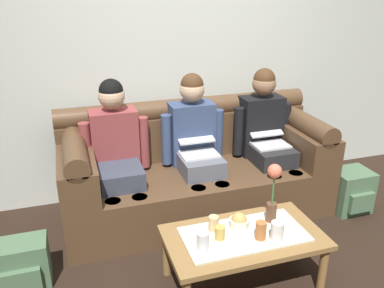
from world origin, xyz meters
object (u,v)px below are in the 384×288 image
at_px(cup_near_left, 203,241).
at_px(person_middle, 195,141).
at_px(coffee_table, 244,240).
at_px(flower_vase, 273,189).
at_px(person_right, 266,133).
at_px(cup_far_right, 214,223).
at_px(cup_far_center, 220,233).
at_px(couch, 195,171).
at_px(backpack_right, 351,191).
at_px(person_left, 117,150).
at_px(backpack_left, 22,265).
at_px(snack_bowl, 239,221).
at_px(cup_far_left, 261,230).
at_px(cup_near_right, 277,231).

bearing_deg(cup_near_left, person_middle, 74.13).
bearing_deg(coffee_table, flower_vase, 19.89).
bearing_deg(person_middle, person_right, 0.02).
bearing_deg(cup_near_left, cup_far_right, 51.83).
bearing_deg(cup_far_center, cup_far_right, 93.16).
bearing_deg(cup_near_left, couch, 74.19).
xyz_separation_m(coffee_table, flower_vase, (0.24, 0.09, 0.30)).
bearing_deg(backpack_right, flower_vase, -155.44).
xyz_separation_m(person_left, backpack_left, (-0.75, -0.60, -0.49)).
bearing_deg(backpack_left, person_middle, 22.95).
bearing_deg(backpack_left, flower_vase, -11.52).
bearing_deg(cup_far_center, couch, 80.53).
relative_size(snack_bowl, cup_near_left, 1.12).
height_order(cup_far_center, cup_far_right, cup_far_right).
distance_m(flower_vase, cup_near_left, 0.60).
bearing_deg(snack_bowl, cup_far_left, -66.52).
xyz_separation_m(cup_near_right, cup_far_right, (-0.35, 0.22, -0.01)).
relative_size(cup_near_left, backpack_right, 0.31).
height_order(coffee_table, cup_near_left, cup_near_left).
relative_size(person_left, person_middle, 1.00).
height_order(flower_vase, cup_near_right, flower_vase).
distance_m(couch, cup_near_left, 1.15).
bearing_deg(person_left, cup_far_left, -56.12).
bearing_deg(person_right, backpack_left, -163.93).
bearing_deg(cup_far_left, coffee_table, 132.85).
xyz_separation_m(person_right, cup_near_right, (-0.50, -1.15, -0.20)).
bearing_deg(backpack_right, cup_near_left, -158.23).
relative_size(flower_vase, snack_bowl, 3.23).
relative_size(person_middle, cup_near_left, 10.42).
bearing_deg(cup_far_center, cup_near_left, -153.32).
bearing_deg(cup_far_center, flower_vase, 12.08).
relative_size(cup_far_center, cup_far_right, 0.84).
xyz_separation_m(coffee_table, cup_near_right, (0.17, -0.12, 0.12)).
relative_size(flower_vase, cup_far_left, 3.53).
relative_size(cup_near_right, cup_far_right, 1.22).
distance_m(couch, backpack_right, 1.40).
xyz_separation_m(person_left, person_right, (1.34, -0.00, -0.00)).
xyz_separation_m(flower_vase, backpack_left, (-1.66, 0.34, -0.47)).
height_order(person_right, coffee_table, person_right).
height_order(couch, person_middle, person_middle).
relative_size(coffee_table, cup_far_left, 8.58).
bearing_deg(cup_far_left, person_middle, 93.90).
bearing_deg(cup_far_left, person_right, 61.82).
bearing_deg(person_middle, couch, 90.00).
xyz_separation_m(person_right, backpack_right, (0.64, -0.45, -0.47)).
relative_size(backpack_left, backpack_right, 0.92).
bearing_deg(person_right, backpack_right, -34.82).
xyz_separation_m(snack_bowl, cup_far_center, (-0.17, -0.09, 0.00)).
height_order(cup_near_right, backpack_right, cup_near_right).
bearing_deg(person_right, flower_vase, -114.58).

